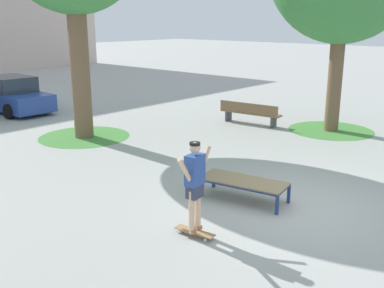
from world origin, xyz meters
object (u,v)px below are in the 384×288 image
at_px(skateboard, 195,232).
at_px(skate_box, 243,182).
at_px(car_blue, 12,95).
at_px(park_bench, 250,113).
at_px(skater, 195,181).

bearing_deg(skateboard, skate_box, 9.62).
height_order(skateboard, car_blue, car_blue).
height_order(skate_box, skateboard, skate_box).
height_order(car_blue, park_bench, car_blue).
xyz_separation_m(skate_box, car_blue, (1.49, 13.19, 0.28)).
bearing_deg(park_bench, car_blue, 117.59).
bearing_deg(skate_box, car_blue, 83.53).
height_order(skater, park_bench, skater).
xyz_separation_m(skateboard, park_bench, (8.20, 4.48, 0.37)).
height_order(skater, car_blue, skater).
relative_size(skate_box, skater, 1.18).
relative_size(skateboard, car_blue, 0.19).
relative_size(skate_box, skateboard, 2.45).
xyz_separation_m(skate_box, skater, (-1.98, -0.33, 0.66)).
bearing_deg(car_blue, park_bench, -62.41).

